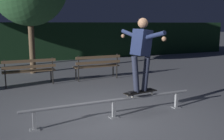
# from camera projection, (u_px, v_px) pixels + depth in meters

# --- Properties ---
(ground_plane) EXTENTS (90.00, 90.00, 0.00)m
(ground_plane) POSITION_uv_depth(u_px,v_px,m) (112.00, 116.00, 5.47)
(ground_plane) COLOR slate
(hedge_backdrop) EXTENTS (24.00, 1.20, 1.98)m
(hedge_backdrop) POSITION_uv_depth(u_px,v_px,m) (41.00, 41.00, 13.66)
(hedge_backdrop) COLOR black
(hedge_backdrop) RESTS_ON ground
(grind_rail) EXTENTS (3.75, 0.18, 0.40)m
(grind_rail) POSITION_uv_depth(u_px,v_px,m) (114.00, 103.00, 5.35)
(grind_rail) COLOR gray
(grind_rail) RESTS_ON ground
(skateboard) EXTENTS (0.80, 0.32, 0.09)m
(skateboard) POSITION_uv_depth(u_px,v_px,m) (140.00, 92.00, 5.57)
(skateboard) COLOR black
(skateboard) RESTS_ON grind_rail
(skateboarder) EXTENTS (0.63, 1.39, 1.56)m
(skateboarder) POSITION_uv_depth(u_px,v_px,m) (141.00, 49.00, 5.40)
(skateboarder) COLOR black
(skateboarder) RESTS_ON skateboard
(park_bench_leftmost) EXTENTS (1.60, 0.42, 0.88)m
(park_bench_leftmost) POSITION_uv_depth(u_px,v_px,m) (29.00, 69.00, 8.06)
(park_bench_leftmost) COLOR #282623
(park_bench_leftmost) RESTS_ON ground
(park_bench_left_center) EXTENTS (1.60, 0.42, 0.88)m
(park_bench_left_center) POSITION_uv_depth(u_px,v_px,m) (97.00, 64.00, 8.96)
(park_bench_left_center) COLOR #282623
(park_bench_left_center) RESTS_ON ground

